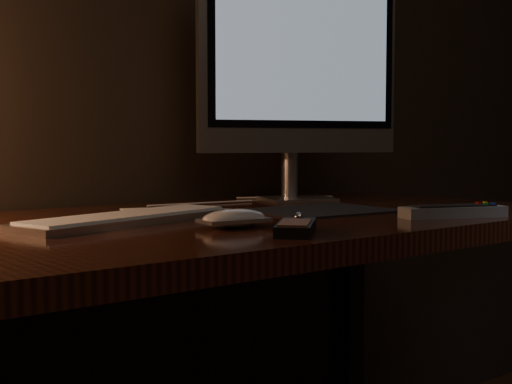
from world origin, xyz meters
TOP-DOWN VIEW (x-y plane):
  - desk at (0.00, 1.93)m, footprint 1.60×0.75m
  - monitor at (0.43, 2.05)m, footprint 0.49×0.21m
  - keyboard at (-0.13, 1.88)m, footprint 0.46×0.23m
  - mousepad at (0.29, 1.82)m, footprint 0.30×0.24m
  - mouse at (-0.03, 1.70)m, footprint 0.12×0.08m
  - media_remote at (0.00, 1.58)m, footprint 0.15×0.14m
  - tv_remote at (0.40, 1.57)m, footprint 0.21×0.13m
  - papers at (-0.00, 2.01)m, footprint 0.15×0.12m
  - cable at (0.32, 2.11)m, footprint 0.50×0.17m

SIDE VIEW (x-z plane):
  - desk at x=0.00m, z-range 0.25..1.00m
  - mousepad at x=0.29m, z-range 0.75..0.75m
  - cable at x=0.32m, z-range 0.75..0.75m
  - papers at x=0.00m, z-range 0.75..0.76m
  - keyboard at x=-0.13m, z-range 0.75..0.77m
  - media_remote at x=0.00m, z-range 0.75..0.77m
  - mouse at x=-0.03m, z-range 0.75..0.77m
  - tv_remote at x=0.40m, z-range 0.75..0.78m
  - monitor at x=0.43m, z-range 0.80..1.33m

